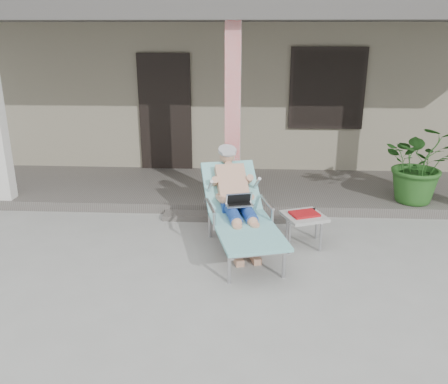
{
  "coord_description": "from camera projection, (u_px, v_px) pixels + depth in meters",
  "views": [
    {
      "loc": [
        0.24,
        -4.6,
        2.65
      ],
      "look_at": [
        -0.04,
        0.6,
        0.85
      ],
      "focal_mm": 38.0,
      "sensor_mm": 36.0,
      "label": 1
    }
  ],
  "objects": [
    {
      "name": "ground",
      "position": [
        225.0,
        283.0,
        5.22
      ],
      "size": [
        60.0,
        60.0,
        0.0
      ],
      "primitive_type": "plane",
      "color": "#9E9E99",
      "rests_on": "ground"
    },
    {
      "name": "house",
      "position": [
        240.0,
        74.0,
        10.81
      ],
      "size": [
        10.4,
        5.4,
        3.3
      ],
      "color": "gray",
      "rests_on": "ground"
    },
    {
      "name": "porch_deck",
      "position": [
        234.0,
        189.0,
        8.03
      ],
      "size": [
        10.0,
        2.0,
        0.15
      ],
      "primitive_type": "cube",
      "color": "#605B56",
      "rests_on": "ground"
    },
    {
      "name": "porch_overhang",
      "position": [
        235.0,
        19.0,
        7.09
      ],
      "size": [
        10.0,
        2.3,
        2.85
      ],
      "color": "silver",
      "rests_on": "porch_deck"
    },
    {
      "name": "porch_step",
      "position": [
        231.0,
        217.0,
        6.96
      ],
      "size": [
        2.0,
        0.3,
        0.07
      ],
      "primitive_type": "cube",
      "color": "#605B56",
      "rests_on": "ground"
    },
    {
      "name": "lounger",
      "position": [
        238.0,
        189.0,
        5.89
      ],
      "size": [
        1.16,
        1.98,
        1.25
      ],
      "rotation": [
        0.0,
        0.0,
        0.25
      ],
      "color": "#B7B7BC",
      "rests_on": "ground"
    },
    {
      "name": "side_table",
      "position": [
        304.0,
        218.0,
        6.04
      ],
      "size": [
        0.63,
        0.63,
        0.44
      ],
      "rotation": [
        0.0,
        0.0,
        0.37
      ],
      "color": "#ACACA7",
      "rests_on": "ground"
    },
    {
      "name": "potted_palm",
      "position": [
        420.0,
        163.0,
        7.06
      ],
      "size": [
        1.2,
        1.08,
        1.21
      ],
      "primitive_type": "imported",
      "rotation": [
        0.0,
        0.0,
        -0.13
      ],
      "color": "#26591E",
      "rests_on": "porch_deck"
    }
  ]
}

